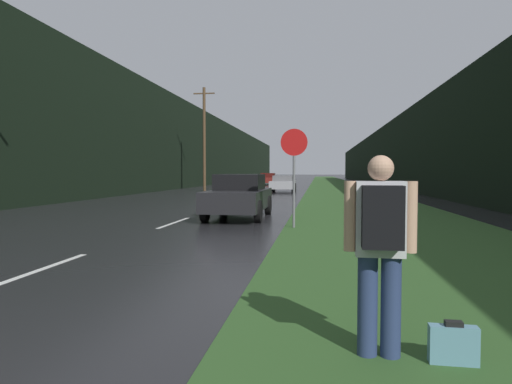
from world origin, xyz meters
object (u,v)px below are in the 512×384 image
Objects in this scene: suitcase at (453,345)px; car_oncoming at (268,179)px; hitchhiker_with_backpack at (380,243)px; stop_sign at (294,166)px; car_passing_near at (239,196)px; car_passing_far at (283,184)px.

car_oncoming reaches higher than suitcase.
stop_sign is at bearing 99.74° from hitchhiker_with_backpack.
car_passing_near is 1.10× the size of car_passing_far.
stop_sign is 0.58× the size of car_oncoming.
car_passing_near is at bearing 107.62° from hitchhiker_with_backpack.
car_passing_near is at bearing 126.98° from stop_sign.
hitchhiker_with_backpack reaches higher than car_passing_near.
car_passing_far reaches higher than suitcase.
car_passing_far is 21.50m from car_oncoming.
car_oncoming is (-3.46, 40.95, -0.04)m from car_passing_near.
stop_sign reaches higher than car_oncoming.
stop_sign is 3.48m from car_passing_near.
car_passing_near is (-3.19, 11.53, -0.22)m from hitchhiker_with_backpack.
stop_sign reaches higher than car_passing_near.
hitchhiker_with_backpack reaches higher than car_passing_far.
suitcase is at bearing -3.04° from hitchhiker_with_backpack.
stop_sign is 0.67× the size of car_passing_far.
stop_sign is at bearing -82.85° from car_oncoming.
hitchhiker_with_backpack is 52.90m from car_oncoming.
car_passing_near reaches higher than car_oncoming.
car_passing_far is at bearing 99.03° from suitcase.
car_passing_near is 41.10m from car_oncoming.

